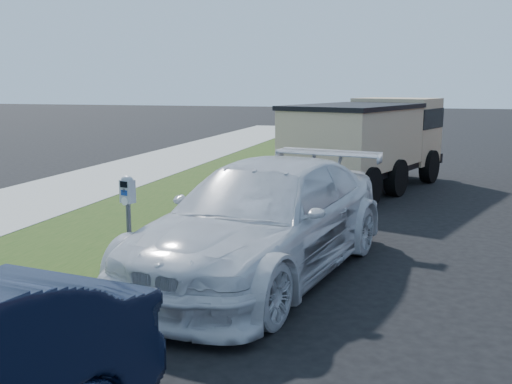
# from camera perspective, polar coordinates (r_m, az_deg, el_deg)

# --- Properties ---
(ground) EXTENTS (120.00, 120.00, 0.00)m
(ground) POSITION_cam_1_polar(r_m,az_deg,el_deg) (7.92, 7.93, -8.88)
(ground) COLOR black
(ground) RESTS_ON ground
(streetside) EXTENTS (6.12, 50.00, 0.15)m
(streetside) POSITION_cam_1_polar(r_m,az_deg,el_deg) (11.73, -18.62, -2.66)
(streetside) COLOR gray
(streetside) RESTS_ON ground
(parking_meter) EXTENTS (0.21, 0.17, 1.33)m
(parking_meter) POSITION_cam_1_polar(r_m,az_deg,el_deg) (7.69, -12.10, -1.17)
(parking_meter) COLOR #3F4247
(parking_meter) RESTS_ON ground
(white_wagon) EXTENTS (3.15, 5.60, 1.53)m
(white_wagon) POSITION_cam_1_polar(r_m,az_deg,el_deg) (8.19, 0.74, -2.56)
(white_wagon) COLOR silver
(white_wagon) RESTS_ON ground
(dump_truck) EXTENTS (3.76, 5.98, 2.20)m
(dump_truck) POSITION_cam_1_polar(r_m,az_deg,el_deg) (15.24, 10.82, 5.03)
(dump_truck) COLOR black
(dump_truck) RESTS_ON ground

